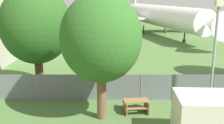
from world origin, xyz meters
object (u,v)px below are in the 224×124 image
picnic_bench_near_cabin (135,104)px  airplane (157,16)px  tree_near_hangar (35,25)px  portable_cabin (224,120)px  tree_left_of_cabin (100,38)px

picnic_bench_near_cabin → airplane: bearing=78.5°
picnic_bench_near_cabin → tree_near_hangar: bearing=151.7°
airplane → portable_cabin: 38.47m
portable_cabin → picnic_bench_near_cabin: size_ratio=2.94×
airplane → tree_left_of_cabin: 36.76m
portable_cabin → picnic_bench_near_cabin: bearing=140.6°
portable_cabin → tree_left_of_cabin: (-6.20, 2.71, 3.62)m
airplane → tree_left_of_cabin: bearing=-30.4°
airplane → picnic_bench_near_cabin: 35.49m
portable_cabin → tree_near_hangar: size_ratio=0.63×
picnic_bench_near_cabin → tree_left_of_cabin: (-2.14, -0.92, 4.38)m
tree_near_hangar → tree_left_of_cabin: size_ratio=1.07×
portable_cabin → tree_near_hangar: (-11.16, 7.45, 3.82)m
portable_cabin → picnic_bench_near_cabin: portable_cabin is taller
tree_near_hangar → tree_left_of_cabin: tree_near_hangar is taller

